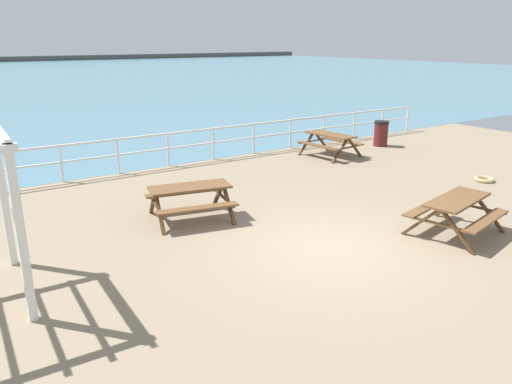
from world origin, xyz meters
TOP-DOWN VIEW (x-y plane):
  - ground_plane at (0.00, 0.00)m, footprint 30.00×24.00m
  - seaward_railing at (0.00, 7.75)m, footprint 23.07×0.07m
  - picnic_table_near_right at (2.61, -0.90)m, footprint 2.07×1.85m
  - picnic_table_mid_centre at (5.29, 5.94)m, footprint 1.71×1.95m
  - picnic_table_far_right at (-1.59, 2.98)m, footprint 2.07×1.85m
  - litter_bin at (8.04, 6.14)m, footprint 0.55×0.55m
  - rope_coil at (6.83, 1.05)m, footprint 0.55×0.55m

SIDE VIEW (x-z plane):
  - ground_plane at x=0.00m, z-range -0.20..0.00m
  - rope_coil at x=6.83m, z-range 0.00..0.11m
  - litter_bin at x=8.04m, z-range 0.00..0.95m
  - picnic_table_near_right at x=2.61m, z-range 0.19..0.98m
  - picnic_table_mid_centre at x=5.29m, z-range 0.19..0.98m
  - picnic_table_far_right at x=-1.59m, z-range 0.19..0.98m
  - seaward_railing at x=0.00m, z-range 0.20..1.28m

